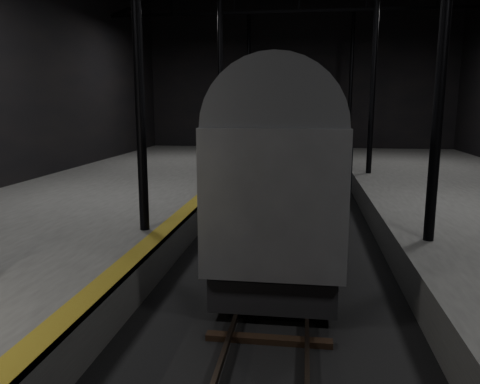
# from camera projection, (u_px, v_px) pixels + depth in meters

# --- Properties ---
(ground) EXTENTS (44.00, 44.00, 0.00)m
(ground) POSITION_uv_depth(u_px,v_px,m) (286.00, 231.00, 16.65)
(ground) COLOR black
(ground) RESTS_ON ground
(platform_left) EXTENTS (9.00, 43.80, 1.00)m
(platform_left) POSITION_uv_depth(u_px,v_px,m) (87.00, 211.00, 17.58)
(platform_left) COLOR #4D4D4A
(platform_left) RESTS_ON ground
(tactile_strip) EXTENTS (0.50, 43.80, 0.01)m
(tactile_strip) POSITION_uv_depth(u_px,v_px,m) (197.00, 201.00, 16.91)
(tactile_strip) COLOR #7F6217
(tactile_strip) RESTS_ON platform_left
(track) EXTENTS (2.40, 43.00, 0.24)m
(track) POSITION_uv_depth(u_px,v_px,m) (286.00, 229.00, 16.64)
(track) COLOR #3F3328
(track) RESTS_ON ground
(train) EXTENTS (2.97, 19.80, 5.29)m
(train) POSITION_uv_depth(u_px,v_px,m) (290.00, 143.00, 18.35)
(train) COLOR gray
(train) RESTS_ON ground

